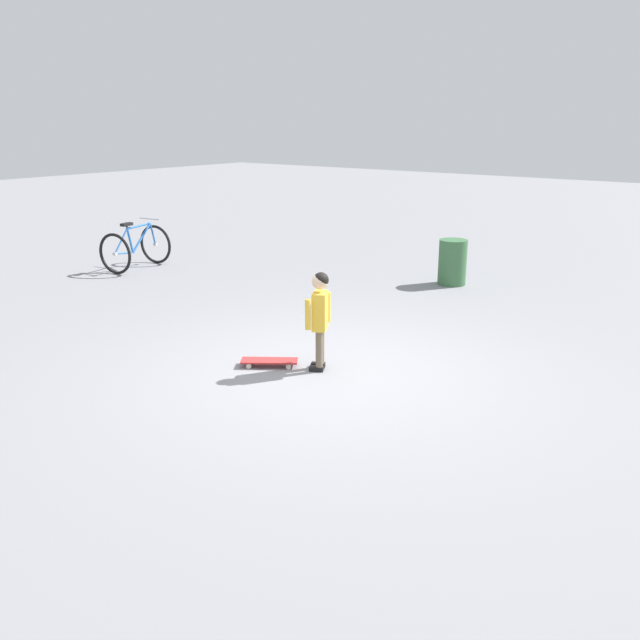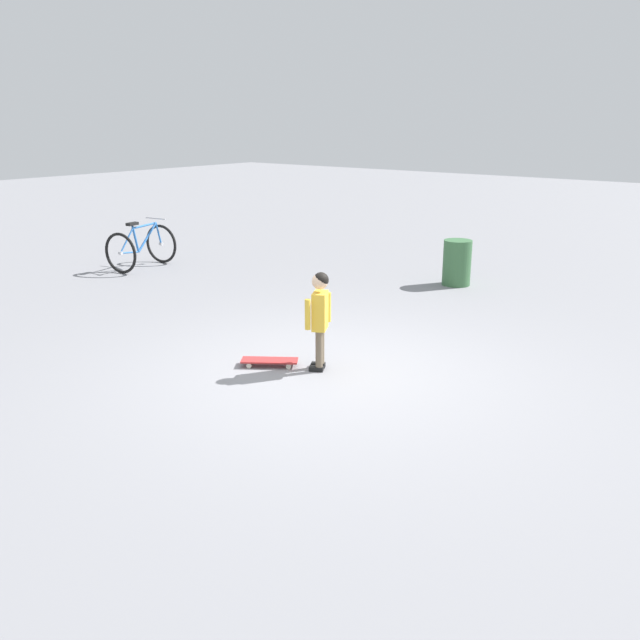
# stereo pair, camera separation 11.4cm
# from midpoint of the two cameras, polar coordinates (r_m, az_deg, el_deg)

# --- Properties ---
(ground_plane) EXTENTS (50.00, 50.00, 0.00)m
(ground_plane) POSITION_cam_midpoint_polar(r_m,az_deg,el_deg) (7.07, 1.39, -4.53)
(ground_plane) COLOR gray
(child_person) EXTENTS (0.26, 0.41, 1.06)m
(child_person) POSITION_cam_midpoint_polar(r_m,az_deg,el_deg) (6.97, 0.46, 0.84)
(child_person) COLOR brown
(child_person) RESTS_ON ground
(skateboard) EXTENTS (0.61, 0.50, 0.07)m
(skateboard) POSITION_cam_midpoint_polar(r_m,az_deg,el_deg) (7.26, -3.87, -3.49)
(skateboard) COLOR #B22D2D
(skateboard) RESTS_ON ground
(bicycle_mid) EXTENTS (0.87, 1.17, 0.85)m
(bicycle_mid) POSITION_cam_midpoint_polar(r_m,az_deg,el_deg) (12.35, -14.70, 6.04)
(bicycle_mid) COLOR black
(bicycle_mid) RESTS_ON ground
(trash_bin) EXTENTS (0.45, 0.45, 0.72)m
(trash_bin) POSITION_cam_midpoint_polar(r_m,az_deg,el_deg) (10.95, 11.87, 4.80)
(trash_bin) COLOR #38663D
(trash_bin) RESTS_ON ground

